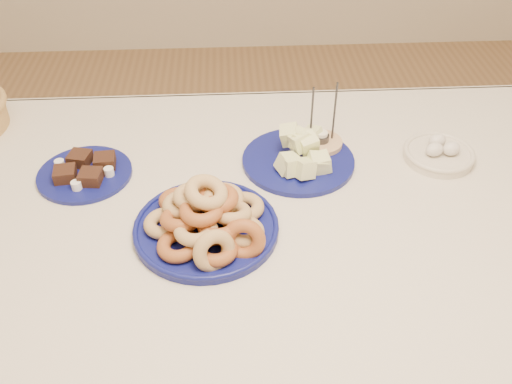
% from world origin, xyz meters
% --- Properties ---
extents(dining_table, '(1.71, 1.11, 0.75)m').
position_xyz_m(dining_table, '(0.00, 0.00, 0.64)').
color(dining_table, brown).
rests_on(dining_table, ground).
extents(donut_platter, '(0.40, 0.40, 0.15)m').
position_xyz_m(donut_platter, '(-0.11, -0.06, 0.79)').
color(donut_platter, navy).
rests_on(donut_platter, dining_table).
extents(melon_plate, '(0.35, 0.35, 0.10)m').
position_xyz_m(melon_plate, '(0.12, 0.18, 0.78)').
color(melon_plate, navy).
rests_on(melon_plate, dining_table).
extents(brownie_plate, '(0.25, 0.25, 0.04)m').
position_xyz_m(brownie_plate, '(-0.41, 0.16, 0.76)').
color(brownie_plate, navy).
rests_on(brownie_plate, dining_table).
extents(candle_holder, '(0.14, 0.14, 0.19)m').
position_xyz_m(candle_holder, '(0.19, 0.24, 0.77)').
color(candle_holder, tan).
rests_on(candle_holder, dining_table).
extents(egg_bowl, '(0.22, 0.22, 0.06)m').
position_xyz_m(egg_bowl, '(0.48, 0.18, 0.77)').
color(egg_bowl, beige).
rests_on(egg_bowl, dining_table).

